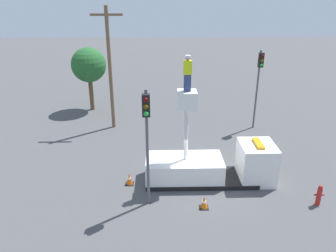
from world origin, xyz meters
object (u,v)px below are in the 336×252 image
object	(u,v)px
bucket_truck	(211,166)
tree_left_bg	(89,65)
fire_hydrant	(319,195)
traffic_cone_rear	(129,179)
utility_pole	(110,66)
worker	(188,73)
traffic_cone_curbside	(204,203)
traffic_light_across	(259,75)
traffic_light_pole	(147,128)

from	to	relation	value
bucket_truck	tree_left_bg	size ratio (longest dim) A/B	1.29
fire_hydrant	traffic_cone_rear	xyz separation A→B (m)	(-9.31, 2.06, -0.24)
utility_pole	bucket_truck	bearing A→B (deg)	-51.00
utility_pole	fire_hydrant	bearing A→B (deg)	-42.27
worker	traffic_cone_rear	bearing A→B (deg)	-174.08
worker	traffic_cone_curbside	world-z (taller)	worker
tree_left_bg	utility_pole	distance (m)	4.75
fire_hydrant	tree_left_bg	size ratio (longest dim) A/B	0.20
worker	traffic_light_across	size ratio (longest dim) A/B	0.30
traffic_light_across	utility_pole	world-z (taller)	utility_pole
traffic_light_across	fire_hydrant	bearing A→B (deg)	-86.74
utility_pole	traffic_light_across	bearing A→B (deg)	-2.77
fire_hydrant	tree_left_bg	xyz separation A→B (m)	(-13.56, 14.20, 3.35)
traffic_cone_rear	traffic_cone_curbside	world-z (taller)	traffic_cone_rear
traffic_light_pole	traffic_cone_rear	xyz separation A→B (m)	(-1.09, 1.85, -3.77)
traffic_light_across	traffic_cone_curbside	bearing A→B (deg)	-117.18
traffic_light_across	tree_left_bg	size ratio (longest dim) A/B	1.08
traffic_light_across	utility_pole	size ratio (longest dim) A/B	0.66
bucket_truck	tree_left_bg	world-z (taller)	tree_left_bg
worker	fire_hydrant	distance (m)	8.64
traffic_light_pole	utility_pole	distance (m)	10.40
traffic_light_pole	bucket_truck	bearing A→B (deg)	32.86
traffic_light_across	traffic_cone_rear	size ratio (longest dim) A/B	9.01
bucket_truck	fire_hydrant	bearing A→B (deg)	-25.97
worker	tree_left_bg	distance (m)	14.04
traffic_light_pole	fire_hydrant	bearing A→B (deg)	-1.48
traffic_light_across	tree_left_bg	distance (m)	13.78
traffic_cone_rear	traffic_cone_curbside	distance (m)	4.33
fire_hydrant	traffic_cone_curbside	bearing A→B (deg)	-178.79
tree_left_bg	utility_pole	bearing A→B (deg)	-59.57
bucket_truck	traffic_light_across	world-z (taller)	traffic_light_across
traffic_cone_curbside	traffic_cone_rear	bearing A→B (deg)	149.80
tree_left_bg	traffic_cone_curbside	bearing A→B (deg)	-60.84
bucket_truck	fire_hydrant	size ratio (longest dim) A/B	6.29
traffic_cone_rear	traffic_cone_curbside	bearing A→B (deg)	-30.20
fire_hydrant	utility_pole	bearing A→B (deg)	137.73
traffic_light_pole	utility_pole	world-z (taller)	utility_pole
traffic_cone_curbside	tree_left_bg	distance (m)	16.79
fire_hydrant	traffic_cone_curbside	world-z (taller)	fire_hydrant
fire_hydrant	traffic_light_across	bearing A→B (deg)	93.26
utility_pole	traffic_cone_curbside	bearing A→B (deg)	-61.36
worker	fire_hydrant	xyz separation A→B (m)	(6.29, -2.38, -5.43)
traffic_light_pole	tree_left_bg	xyz separation A→B (m)	(-5.33, 13.99, -0.19)
traffic_cone_rear	tree_left_bg	bearing A→B (deg)	109.27
traffic_cone_curbside	utility_pole	world-z (taller)	utility_pole
traffic_light_across	tree_left_bg	world-z (taller)	traffic_light_across
traffic_cone_rear	traffic_light_across	bearing A→B (deg)	40.91
traffic_light_pole	traffic_cone_rear	size ratio (longest dim) A/B	8.94
worker	traffic_cone_rear	world-z (taller)	worker
worker	utility_pole	bearing A→B (deg)	122.15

